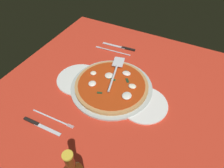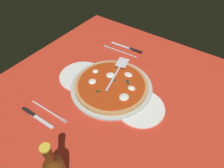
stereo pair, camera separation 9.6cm
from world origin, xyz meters
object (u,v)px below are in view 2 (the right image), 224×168
object	(u,v)px
dinner_plate_left	(140,108)
place_setting_far	(42,114)
place_setting_near	(125,50)
pizza_server	(117,71)
pizza	(112,84)
dinner_plate_right	(82,76)

from	to	relation	value
dinner_plate_left	place_setting_far	distance (cm)	42.16
dinner_plate_left	place_setting_near	size ratio (longest dim) A/B	0.96
dinner_plate_left	pizza_server	world-z (taller)	pizza_server
pizza	place_setting_far	xyz separation A→B (cm)	(14.99, 30.49, -1.79)
dinner_plate_right	place_setting_far	size ratio (longest dim) A/B	1.05
pizza_server	place_setting_near	xyz separation A→B (cm)	(9.50, -21.78, -4.17)
dinner_plate_right	pizza_server	distance (cm)	18.38
dinner_plate_right	place_setting_far	world-z (taller)	place_setting_far
pizza_server	dinner_plate_right	bearing A→B (deg)	108.23
dinner_plate_left	dinner_plate_right	bearing A→B (deg)	-0.82
pizza_server	dinner_plate_left	bearing A→B (deg)	-131.76
place_setting_near	dinner_plate_left	bearing A→B (deg)	128.02
dinner_plate_right	pizza	distance (cm)	17.16
dinner_plate_left	pizza	xyz separation A→B (cm)	(17.34, -3.41, 1.65)
place_setting_near	place_setting_far	size ratio (longest dim) A/B	1.05
dinner_plate_left	place_setting_far	size ratio (longest dim) A/B	1.01
place_setting_near	pizza_server	bearing A→B (deg)	109.76
pizza	place_setting_near	distance (cm)	30.55
place_setting_near	place_setting_far	xyz separation A→B (cm)	(3.85, 58.87, -0.00)
place_setting_far	dinner_plate_left	bearing A→B (deg)	38.25
pizza_server	place_setting_near	bearing A→B (deg)	9.67
pizza	pizza_server	distance (cm)	7.22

